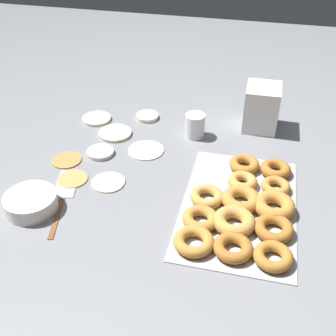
{
  "coord_description": "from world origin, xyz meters",
  "views": [
    {
      "loc": [
        -1.04,
        -0.32,
        0.77
      ],
      "look_at": [
        -0.08,
        -0.09,
        0.04
      ],
      "focal_mm": 45.0,
      "sensor_mm": 36.0,
      "label": 1
    }
  ],
  "objects_px": {
    "pancake_0": "(66,159)",
    "pancake_2": "(115,133)",
    "pancake_5": "(100,152)",
    "pancake_7": "(147,116)",
    "batter_bowl": "(31,203)",
    "pancake_1": "(108,182)",
    "spatula": "(65,190)",
    "paper_cup": "(195,125)",
    "pancake_3": "(146,150)",
    "container_stack": "(261,107)",
    "donut_tray": "(243,208)",
    "pancake_4": "(97,119)",
    "pancake_6": "(73,178)"
  },
  "relations": [
    {
      "from": "pancake_7",
      "to": "paper_cup",
      "type": "relative_size",
      "value": 1.01
    },
    {
      "from": "donut_tray",
      "to": "spatula",
      "type": "xyz_separation_m",
      "value": [
        -0.02,
        0.5,
        -0.02
      ]
    },
    {
      "from": "batter_bowl",
      "to": "paper_cup",
      "type": "height_order",
      "value": "paper_cup"
    },
    {
      "from": "pancake_7",
      "to": "pancake_1",
      "type": "bearing_deg",
      "value": 178.78
    },
    {
      "from": "paper_cup",
      "to": "spatula",
      "type": "distance_m",
      "value": 0.49
    },
    {
      "from": "pancake_5",
      "to": "pancake_6",
      "type": "height_order",
      "value": "pancake_5"
    },
    {
      "from": "batter_bowl",
      "to": "pancake_5",
      "type": "bearing_deg",
      "value": -16.5
    },
    {
      "from": "pancake_4",
      "to": "donut_tray",
      "type": "relative_size",
      "value": 0.22
    },
    {
      "from": "pancake_0",
      "to": "pancake_2",
      "type": "distance_m",
      "value": 0.21
    },
    {
      "from": "donut_tray",
      "to": "container_stack",
      "type": "relative_size",
      "value": 3.1
    },
    {
      "from": "container_stack",
      "to": "pancake_5",
      "type": "bearing_deg",
      "value": 120.83
    },
    {
      "from": "spatula",
      "to": "pancake_0",
      "type": "bearing_deg",
      "value": 8.43
    },
    {
      "from": "pancake_4",
      "to": "pancake_3",
      "type": "bearing_deg",
      "value": -123.69
    },
    {
      "from": "pancake_5",
      "to": "pancake_7",
      "type": "bearing_deg",
      "value": -18.1
    },
    {
      "from": "pancake_0",
      "to": "pancake_1",
      "type": "distance_m",
      "value": 0.18
    },
    {
      "from": "pancake_6",
      "to": "paper_cup",
      "type": "bearing_deg",
      "value": -43.59
    },
    {
      "from": "batter_bowl",
      "to": "container_stack",
      "type": "xyz_separation_m",
      "value": [
        0.58,
        -0.57,
        0.05
      ]
    },
    {
      "from": "pancake_7",
      "to": "spatula",
      "type": "height_order",
      "value": "pancake_7"
    },
    {
      "from": "donut_tray",
      "to": "pancake_2",
      "type": "bearing_deg",
      "value": 56.99
    },
    {
      "from": "pancake_2",
      "to": "pancake_1",
      "type": "bearing_deg",
      "value": -165.21
    },
    {
      "from": "pancake_4",
      "to": "pancake_7",
      "type": "relative_size",
      "value": 1.27
    },
    {
      "from": "pancake_5",
      "to": "batter_bowl",
      "type": "height_order",
      "value": "batter_bowl"
    },
    {
      "from": "pancake_2",
      "to": "donut_tray",
      "type": "bearing_deg",
      "value": -123.01
    },
    {
      "from": "pancake_0",
      "to": "pancake_7",
      "type": "xyz_separation_m",
      "value": [
        0.32,
        -0.18,
        0.0
      ]
    },
    {
      "from": "pancake_1",
      "to": "pancake_4",
      "type": "bearing_deg",
      "value": 26.12
    },
    {
      "from": "pancake_2",
      "to": "pancake_6",
      "type": "bearing_deg",
      "value": 171.57
    },
    {
      "from": "pancake_5",
      "to": "donut_tray",
      "type": "xyz_separation_m",
      "value": [
        -0.18,
        -0.47,
        0.01
      ]
    },
    {
      "from": "pancake_1",
      "to": "pancake_7",
      "type": "height_order",
      "value": "pancake_7"
    },
    {
      "from": "pancake_4",
      "to": "pancake_5",
      "type": "distance_m",
      "value": 0.22
    },
    {
      "from": "donut_tray",
      "to": "pancake_5",
      "type": "bearing_deg",
      "value": 69.31
    },
    {
      "from": "pancake_2",
      "to": "paper_cup",
      "type": "height_order",
      "value": "paper_cup"
    },
    {
      "from": "pancake_0",
      "to": "pancake_6",
      "type": "height_order",
      "value": "same"
    },
    {
      "from": "pancake_2",
      "to": "pancake_5",
      "type": "height_order",
      "value": "pancake_5"
    },
    {
      "from": "pancake_0",
      "to": "pancake_5",
      "type": "relative_size",
      "value": 1.09
    },
    {
      "from": "pancake_1",
      "to": "pancake_4",
      "type": "xyz_separation_m",
      "value": [
        0.34,
        0.17,
        0.0
      ]
    },
    {
      "from": "pancake_7",
      "to": "spatula",
      "type": "bearing_deg",
      "value": 165.58
    },
    {
      "from": "pancake_3",
      "to": "pancake_4",
      "type": "bearing_deg",
      "value": 56.31
    },
    {
      "from": "pancake_1",
      "to": "pancake_3",
      "type": "height_order",
      "value": "same"
    },
    {
      "from": "pancake_1",
      "to": "pancake_2",
      "type": "relative_size",
      "value": 0.87
    },
    {
      "from": "pancake_6",
      "to": "batter_bowl",
      "type": "height_order",
      "value": "batter_bowl"
    },
    {
      "from": "container_stack",
      "to": "paper_cup",
      "type": "height_order",
      "value": "container_stack"
    },
    {
      "from": "pancake_4",
      "to": "pancake_5",
      "type": "bearing_deg",
      "value": -155.84
    },
    {
      "from": "paper_cup",
      "to": "pancake_5",
      "type": "bearing_deg",
      "value": 122.95
    },
    {
      "from": "pancake_0",
      "to": "paper_cup",
      "type": "distance_m",
      "value": 0.44
    },
    {
      "from": "pancake_5",
      "to": "container_stack",
      "type": "height_order",
      "value": "container_stack"
    },
    {
      "from": "paper_cup",
      "to": "spatula",
      "type": "xyz_separation_m",
      "value": [
        -0.38,
        0.31,
        -0.04
      ]
    },
    {
      "from": "pancake_0",
      "to": "pancake_5",
      "type": "height_order",
      "value": "pancake_5"
    },
    {
      "from": "pancake_2",
      "to": "pancake_6",
      "type": "height_order",
      "value": "pancake_2"
    },
    {
      "from": "pancake_0",
      "to": "pancake_2",
      "type": "relative_size",
      "value": 0.83
    },
    {
      "from": "batter_bowl",
      "to": "pancake_4",
      "type": "bearing_deg",
      "value": 0.52
    }
  ]
}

